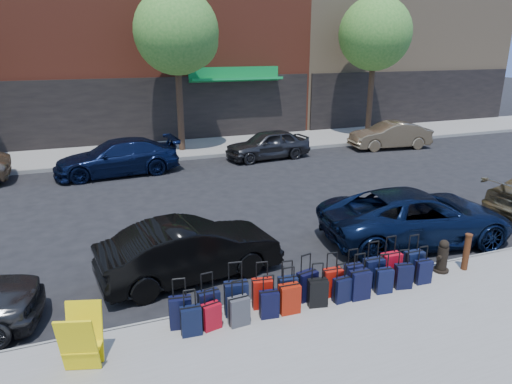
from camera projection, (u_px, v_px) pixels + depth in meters
name	position (u px, v px, depth m)	size (l,w,h in m)	color
ground	(234.00, 222.00, 13.43)	(120.00, 120.00, 0.00)	black
sidewalk_near	(354.00, 353.00, 7.63)	(60.00, 4.00, 0.15)	gray
sidewalk_far	(170.00, 150.00, 22.30)	(60.00, 4.00, 0.15)	gray
curb_near	(301.00, 294.00, 9.42)	(60.00, 0.08, 0.15)	gray
curb_far	(178.00, 159.00, 20.50)	(60.00, 0.08, 0.15)	gray
tree_center	(179.00, 34.00, 20.42)	(3.80, 3.80, 7.27)	black
tree_right	(377.00, 36.00, 23.97)	(3.80, 3.80, 7.27)	black
suitcase_front_0	(180.00, 312.00, 8.11)	(0.42, 0.28, 0.94)	black
suitcase_front_1	(209.00, 305.00, 8.33)	(0.40, 0.24, 0.94)	black
suitcase_front_2	(236.00, 298.00, 8.50)	(0.47, 0.30, 1.05)	black
suitcase_front_3	(262.00, 293.00, 8.74)	(0.42, 0.28, 0.94)	#A5140A
suitcase_front_4	(288.00, 290.00, 8.88)	(0.38, 0.23, 0.89)	black
suitcase_front_5	(307.00, 285.00, 9.01)	(0.43, 0.30, 0.96)	black
suitcase_front_6	(332.00, 282.00, 9.16)	(0.39, 0.23, 0.92)	#A7140A
suitcase_front_7	(353.00, 276.00, 9.41)	(0.37, 0.21, 0.88)	black
suitcase_front_8	(373.00, 272.00, 9.50)	(0.42, 0.24, 0.99)	black
suitcase_front_9	(391.00, 267.00, 9.72)	(0.42, 0.23, 1.01)	#A20A19
suitcase_front_10	(413.00, 264.00, 9.85)	(0.41, 0.22, 0.98)	black
suitcase_back_0	(191.00, 321.00, 7.92)	(0.37, 0.23, 0.85)	black
suitcase_back_1	(211.00, 316.00, 8.09)	(0.36, 0.25, 0.79)	maroon
suitcase_back_2	(239.00, 311.00, 8.19)	(0.38, 0.24, 0.87)	#3A3B3F
suitcase_back_3	(269.00, 304.00, 8.44)	(0.37, 0.24, 0.83)	black
suitcase_back_4	(289.00, 299.00, 8.56)	(0.40, 0.24, 0.92)	#971A09
suitcase_back_5	(318.00, 293.00, 8.79)	(0.41, 0.29, 0.89)	black
suitcase_back_6	(342.00, 290.00, 8.95)	(0.35, 0.22, 0.80)	black
suitcase_back_7	(360.00, 285.00, 9.04)	(0.41, 0.25, 0.95)	black
suitcase_back_8	(383.00, 281.00, 9.28)	(0.37, 0.24, 0.83)	black
suitcase_back_9	(403.00, 276.00, 9.45)	(0.39, 0.27, 0.84)	black
suitcase_back_10	(423.00, 272.00, 9.65)	(0.36, 0.22, 0.82)	black
fire_hydrant	(442.00, 257.00, 10.11)	(0.39, 0.34, 0.76)	black
bollard	(467.00, 251.00, 10.16)	(0.16, 0.16, 0.86)	#38190C
display_rack	(82.00, 339.00, 7.05)	(0.71, 0.75, 1.00)	yellow
car_near_1	(191.00, 250.00, 10.06)	(1.40, 4.01, 1.32)	black
car_near_2	(416.00, 216.00, 11.94)	(2.32, 5.02, 1.40)	#0B1633
car_far_1	(117.00, 157.00, 18.15)	(1.96, 4.82, 1.40)	#0C1636
car_far_2	(268.00, 144.00, 20.69)	(1.56, 3.87, 1.32)	#2E2E30
car_far_3	(390.00, 135.00, 22.76)	(1.40, 4.02, 1.32)	#907A58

